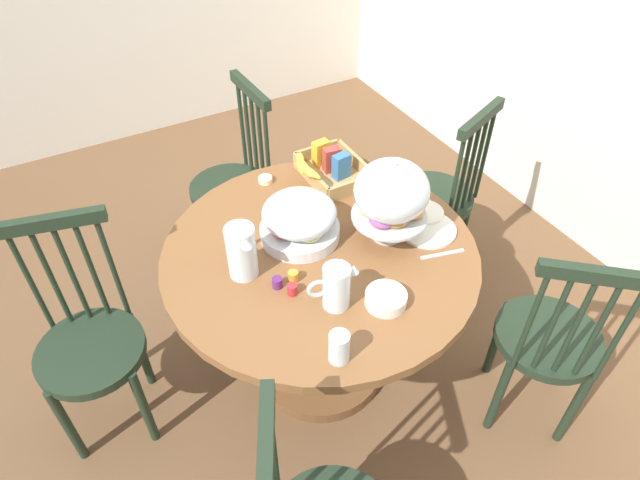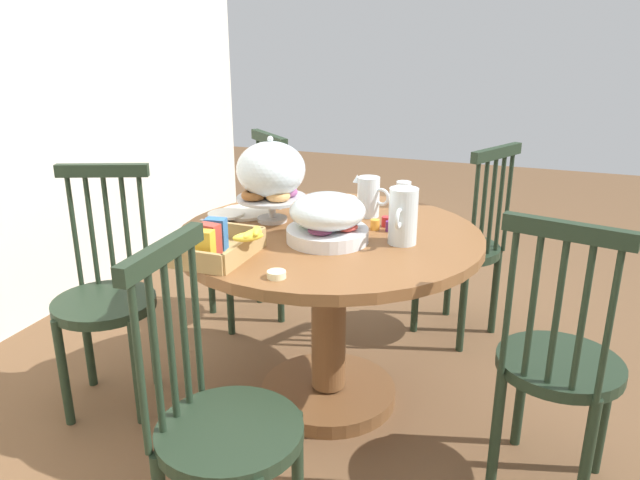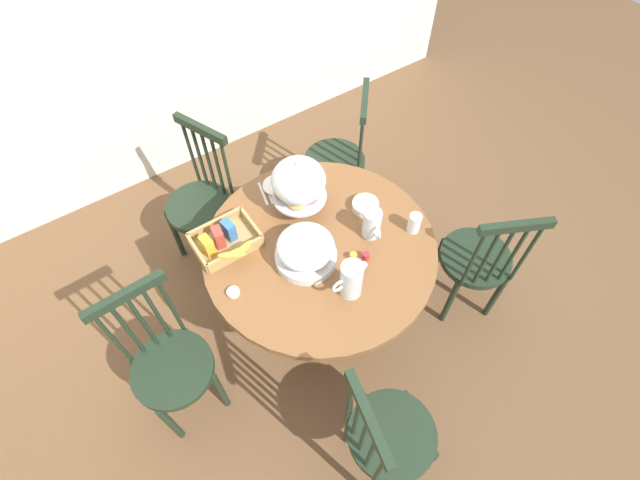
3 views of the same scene
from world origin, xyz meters
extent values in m
plane|color=brown|center=(0.00, 0.00, 0.00)|extent=(10.00, 10.00, 0.00)
cylinder|color=brown|center=(0.01, 0.11, 0.72)|extent=(1.17, 1.17, 0.04)
cylinder|color=brown|center=(0.01, 0.11, 0.39)|extent=(0.14, 0.14, 0.63)
cylinder|color=brown|center=(0.01, 0.11, 0.03)|extent=(0.56, 0.56, 0.06)
cylinder|color=#1E2D1E|center=(-0.19, -0.75, 0.45)|extent=(0.40, 0.40, 0.04)
cylinder|color=#1E2D1E|center=(-0.08, -0.92, 0.23)|extent=(0.04, 0.04, 0.45)
cylinder|color=#1E2D1E|center=(-0.02, -0.65, 0.23)|extent=(0.04, 0.04, 0.45)
cylinder|color=#1E2D1E|center=(-0.29, -0.59, 0.23)|extent=(0.04, 0.04, 0.45)
cylinder|color=#1E2D1E|center=(-0.38, -0.85, 0.69)|extent=(0.02, 0.02, 0.48)
cylinder|color=#1E2D1E|center=(-0.36, -0.79, 0.69)|extent=(0.02, 0.02, 0.48)
cylinder|color=#1E2D1E|center=(-0.35, -0.72, 0.69)|extent=(0.02, 0.02, 0.48)
cylinder|color=#1E2D1E|center=(-0.33, -0.65, 0.69)|extent=(0.02, 0.02, 0.48)
cylinder|color=#1E2D1E|center=(-0.31, -0.58, 0.69)|extent=(0.02, 0.02, 0.48)
cube|color=#1E2D1E|center=(-0.35, -0.72, 0.95)|extent=(0.12, 0.36, 0.05)
cylinder|color=#1E2D1E|center=(0.80, -0.29, 0.45)|extent=(0.40, 0.40, 0.04)
cylinder|color=#1E2D1E|center=(0.99, -0.22, 0.23)|extent=(0.04, 0.04, 0.45)
cylinder|color=#1E2D1E|center=(0.74, -0.10, 0.23)|extent=(0.04, 0.04, 0.45)
cylinder|color=#1E2D1E|center=(0.86, -0.47, 0.23)|extent=(0.04, 0.04, 0.45)
cylinder|color=#1E2D1E|center=(0.61, -0.35, 0.23)|extent=(0.04, 0.04, 0.45)
cylinder|color=#1E2D1E|center=(0.86, -0.49, 0.69)|extent=(0.02, 0.02, 0.48)
cylinder|color=#1E2D1E|center=(0.79, -0.46, 0.69)|extent=(0.02, 0.02, 0.48)
cylinder|color=#1E2D1E|center=(0.73, -0.43, 0.69)|extent=(0.02, 0.02, 0.48)
cylinder|color=#1E2D1E|center=(0.67, -0.40, 0.69)|extent=(0.02, 0.02, 0.48)
cylinder|color=#1E2D1E|center=(0.61, -0.37, 0.69)|extent=(0.02, 0.02, 0.48)
cube|color=#1E2D1E|center=(0.73, -0.43, 0.95)|extent=(0.34, 0.19, 0.05)
cylinder|color=#1E2D1E|center=(0.58, 0.78, 0.45)|extent=(0.40, 0.40, 0.04)
cylinder|color=#1E2D1E|center=(0.57, 0.98, 0.23)|extent=(0.04, 0.04, 0.45)
cylinder|color=#1E2D1E|center=(0.39, 0.77, 0.23)|extent=(0.04, 0.04, 0.45)
cylinder|color=#1E2D1E|center=(0.78, 0.80, 0.23)|extent=(0.04, 0.04, 0.45)
cylinder|color=#1E2D1E|center=(0.60, 0.59, 0.23)|extent=(0.04, 0.04, 0.45)
cylinder|color=#1E2D1E|center=(0.80, 0.79, 0.69)|extent=(0.02, 0.02, 0.48)
cylinder|color=#1E2D1E|center=(0.75, 0.73, 0.69)|extent=(0.02, 0.02, 0.48)
cylinder|color=#1E2D1E|center=(0.70, 0.68, 0.69)|extent=(0.02, 0.02, 0.48)
cylinder|color=#1E2D1E|center=(0.66, 0.63, 0.69)|extent=(0.02, 0.02, 0.48)
cylinder|color=#1E2D1E|center=(0.61, 0.57, 0.69)|extent=(0.02, 0.02, 0.48)
cube|color=#1E2D1E|center=(0.70, 0.68, 0.95)|extent=(0.26, 0.30, 0.05)
cylinder|color=#1E2D1E|center=(-0.32, 0.93, 0.45)|extent=(0.40, 0.40, 0.04)
cylinder|color=#1E2D1E|center=(-0.51, 1.01, 0.23)|extent=(0.04, 0.04, 0.45)
cylinder|color=#1E2D1E|center=(-0.40, 0.75, 0.23)|extent=(0.04, 0.04, 0.45)
cylinder|color=#1E2D1E|center=(-0.25, 1.11, 0.23)|extent=(0.04, 0.04, 0.45)
cylinder|color=#1E2D1E|center=(-0.14, 0.85, 0.23)|extent=(0.04, 0.04, 0.45)
cylinder|color=#1E2D1E|center=(-0.23, 1.12, 0.69)|extent=(0.02, 0.02, 0.48)
cylinder|color=#1E2D1E|center=(-0.20, 1.05, 0.69)|extent=(0.02, 0.02, 0.48)
cylinder|color=#1E2D1E|center=(-0.18, 0.99, 0.69)|extent=(0.02, 0.02, 0.48)
cylinder|color=#1E2D1E|center=(-0.15, 0.92, 0.69)|extent=(0.02, 0.02, 0.48)
cylinder|color=#1E2D1E|center=(-0.12, 0.86, 0.69)|extent=(0.02, 0.02, 0.48)
cube|color=#1E2D1E|center=(-0.18, 0.99, 0.95)|extent=(0.17, 0.35, 0.05)
cylinder|color=#1E2D1E|center=(-0.88, 0.07, 0.45)|extent=(0.40, 0.40, 0.04)
cylinder|color=#1E2D1E|center=(-1.01, -0.07, 0.23)|extent=(0.04, 0.04, 0.45)
cylinder|color=#1E2D1E|center=(-0.73, -0.06, 0.23)|extent=(0.04, 0.04, 0.45)
cylinder|color=#1E2D1E|center=(-1.02, 0.21, 0.23)|extent=(0.04, 0.04, 0.45)
cylinder|color=#1E2D1E|center=(-0.74, 0.22, 0.23)|extent=(0.04, 0.04, 0.45)
cylinder|color=#1E2D1E|center=(-1.02, 0.23, 0.69)|extent=(0.02, 0.02, 0.48)
cylinder|color=#1E2D1E|center=(-0.95, 0.23, 0.69)|extent=(0.02, 0.02, 0.48)
cylinder|color=#1E2D1E|center=(-0.88, 0.23, 0.69)|extent=(0.02, 0.02, 0.48)
cylinder|color=#1E2D1E|center=(-0.81, 0.24, 0.69)|extent=(0.02, 0.02, 0.48)
cylinder|color=#1E2D1E|center=(-0.74, 0.24, 0.69)|extent=(0.02, 0.02, 0.48)
cube|color=#1E2D1E|center=(-0.88, 0.23, 0.95)|extent=(0.36, 0.05, 0.05)
cylinder|color=silver|center=(0.06, 0.37, 0.75)|extent=(0.12, 0.12, 0.02)
cylinder|color=silver|center=(0.06, 0.37, 0.79)|extent=(0.03, 0.03, 0.09)
cylinder|color=silver|center=(0.06, 0.37, 0.84)|extent=(0.28, 0.28, 0.01)
torus|color=#B27033|center=(0.11, 0.36, 0.86)|extent=(0.10, 0.10, 0.03)
torus|color=#D19347|center=(0.10, 0.44, 0.86)|extent=(0.10, 0.10, 0.03)
torus|color=#935628|center=(-0.01, 0.42, 0.86)|extent=(0.10, 0.10, 0.03)
torus|color=tan|center=(0.02, 0.32, 0.86)|extent=(0.10, 0.10, 0.03)
torus|color=#994C84|center=(0.09, 0.32, 0.86)|extent=(0.10, 0.10, 0.03)
ellipsoid|color=silver|center=(0.06, 0.37, 0.95)|extent=(0.27, 0.27, 0.22)
sphere|color=silver|center=(0.06, 0.37, 1.07)|extent=(0.02, 0.02, 0.02)
cylinder|color=silver|center=(-0.09, 0.08, 0.77)|extent=(0.30, 0.30, 0.05)
ellipsoid|color=beige|center=(-0.03, 0.08, 0.80)|extent=(0.09, 0.09, 0.03)
ellipsoid|color=#8CBF59|center=(-0.09, 0.15, 0.80)|extent=(0.09, 0.09, 0.03)
ellipsoid|color=#6B2D4C|center=(-0.16, 0.08, 0.80)|extent=(0.09, 0.09, 0.03)
ellipsoid|color=#CC3D33|center=(-0.09, 0.01, 0.80)|extent=(0.09, 0.09, 0.03)
ellipsoid|color=silver|center=(-0.09, 0.08, 0.85)|extent=(0.28, 0.28, 0.13)
cylinder|color=silver|center=(-0.02, -0.18, 0.84)|extent=(0.10, 0.10, 0.20)
cylinder|color=orange|center=(-0.02, -0.18, 0.81)|extent=(0.09, 0.09, 0.14)
cone|color=silver|center=(0.04, -0.18, 0.93)|extent=(0.04, 0.04, 0.03)
torus|color=silver|center=(-0.09, -0.18, 0.85)|extent=(0.07, 0.01, 0.07)
cylinder|color=silver|center=(0.26, 0.03, 0.82)|extent=(0.09, 0.09, 0.16)
cylinder|color=white|center=(0.26, 0.03, 0.80)|extent=(0.08, 0.08, 0.11)
cone|color=silver|center=(0.28, 0.08, 0.89)|extent=(0.04, 0.04, 0.03)
torus|color=silver|center=(0.25, -0.03, 0.83)|extent=(0.03, 0.08, 0.07)
cube|color=tan|center=(-0.37, 0.38, 0.75)|extent=(0.30, 0.22, 0.01)
cube|color=tan|center=(-0.37, 0.27, 0.78)|extent=(0.30, 0.02, 0.07)
cube|color=tan|center=(-0.37, 0.49, 0.78)|extent=(0.30, 0.02, 0.07)
cube|color=tan|center=(-0.52, 0.38, 0.78)|extent=(0.02, 0.22, 0.07)
cube|color=tan|center=(-0.22, 0.38, 0.78)|extent=(0.02, 0.22, 0.07)
cube|color=gold|center=(-0.46, 0.37, 0.81)|extent=(0.05, 0.07, 0.11)
cube|color=#B23D33|center=(-0.40, 0.39, 0.81)|extent=(0.05, 0.07, 0.11)
cube|color=#336BAD|center=(-0.33, 0.40, 0.81)|extent=(0.05, 0.08, 0.11)
ellipsoid|color=yellow|center=(-0.40, 0.24, 0.84)|extent=(0.14, 0.08, 0.05)
ellipsoid|color=yellow|center=(-0.37, 0.24, 0.84)|extent=(0.13, 0.03, 0.05)
ellipsoid|color=yellow|center=(-0.34, 0.24, 0.84)|extent=(0.14, 0.08, 0.05)
cylinder|color=white|center=(0.11, 0.52, 0.75)|extent=(0.22, 0.22, 0.01)
cylinder|color=white|center=(0.03, 0.57, 0.76)|extent=(0.15, 0.15, 0.01)
cylinder|color=white|center=(0.34, 0.17, 0.76)|extent=(0.14, 0.14, 0.04)
cylinder|color=silver|center=(0.46, -0.07, 0.80)|extent=(0.06, 0.06, 0.11)
cylinder|color=beige|center=(-0.47, 0.11, 0.75)|extent=(0.06, 0.06, 0.02)
cylinder|color=#B7282D|center=(0.15, -0.08, 0.76)|extent=(0.04, 0.04, 0.04)
cylinder|color=orange|center=(0.10, -0.05, 0.76)|extent=(0.04, 0.04, 0.04)
cylinder|color=#5B2366|center=(0.10, -0.11, 0.76)|extent=(0.04, 0.04, 0.04)
cube|color=silver|center=(-0.02, 0.55, 0.74)|extent=(0.05, 0.17, 0.01)
cube|color=silver|center=(-0.05, 0.56, 0.74)|extent=(0.05, 0.17, 0.01)
cube|color=silver|center=(0.25, 0.49, 0.74)|extent=(0.05, 0.17, 0.01)
camera|label=1|loc=(1.31, -0.61, 2.14)|focal=31.18mm
camera|label=2|loc=(-2.09, -0.64, 1.48)|focal=34.57mm
camera|label=3|loc=(-0.74, -0.99, 2.65)|focal=26.21mm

